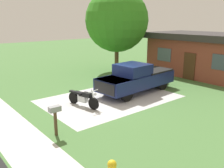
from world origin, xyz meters
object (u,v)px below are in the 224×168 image
at_px(motorcycle, 83,98).
at_px(neighbor_house, 207,54).
at_px(pickup_truck, 137,78).
at_px(shade_tree, 117,20).
at_px(mailbox, 55,113).

distance_m(motorcycle, neighbor_house, 12.37).
height_order(motorcycle, neighbor_house, neighbor_house).
bearing_deg(pickup_truck, shade_tree, 151.13).
xyz_separation_m(pickup_truck, neighbor_house, (0.18, 8.08, 0.84)).
distance_m(shade_tree, neighbor_house, 8.19).
xyz_separation_m(shade_tree, neighbor_house, (5.98, 4.89, -2.72)).
relative_size(motorcycle, pickup_truck, 0.38).
bearing_deg(pickup_truck, mailbox, -71.70).
relative_size(motorcycle, shade_tree, 0.30).
bearing_deg(shade_tree, mailbox, -51.43).
distance_m(motorcycle, mailbox, 3.54).
bearing_deg(mailbox, neighbor_house, 98.04).
relative_size(pickup_truck, mailbox, 4.56).
distance_m(pickup_truck, shade_tree, 7.51).
distance_m(motorcycle, shade_tree, 10.31).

